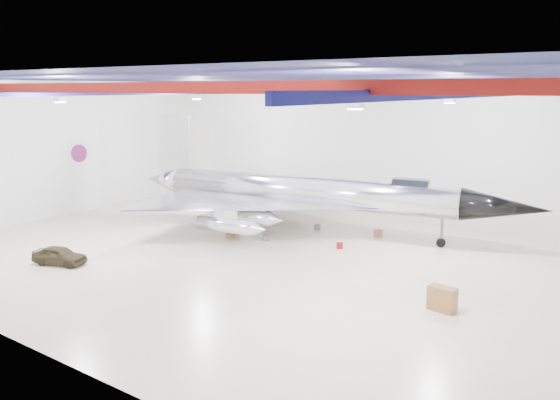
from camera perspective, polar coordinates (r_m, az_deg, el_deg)
The scene contains 15 objects.
floor at distance 34.60m, azimuth -2.92°, elevation -5.88°, with size 40.00×40.00×0.00m, color beige.
wall_back at distance 46.06m, azimuth 8.51°, elevation 5.36°, with size 40.00×40.00×0.00m, color silver.
wall_left at distance 48.19m, azimuth -22.27°, elevation 4.90°, with size 30.00×30.00×0.00m, color silver.
ceiling at distance 33.02m, azimuth -3.12°, elevation 12.65°, with size 40.00×40.00×0.00m, color #0A0F38.
ceiling_structure at distance 33.02m, azimuth -3.11°, elevation 11.47°, with size 39.50×29.50×1.08m.
wall_roundel at distance 49.30m, azimuth -20.25°, elevation 4.59°, with size 1.50×1.50×0.10m, color #B21414.
jet_aircraft at distance 39.82m, azimuth 2.56°, elevation 0.48°, with size 30.27×20.19×8.30m.
jeep at distance 35.42m, azimuth -22.05°, elevation -5.38°, with size 1.32×3.29×1.12m, color #352F1A.
desk at distance 27.33m, azimuth 16.58°, elevation -9.87°, with size 1.30×0.65×1.19m, color brown.
crate_ply at distance 38.67m, azimuth -5.22°, elevation -3.76°, with size 0.53×0.42×0.37m, color olive.
engine_drum at distance 37.96m, azimuth -1.49°, elevation -3.98°, with size 0.44×0.44×0.39m, color #59595B.
parts_bin at distance 39.68m, azimuth 10.21°, elevation -3.44°, with size 0.63×0.50×0.44m, color olive.
crate_small at distance 41.73m, azimuth -2.88°, elevation -2.66°, with size 0.36×0.29×0.25m, color #59595B.
tool_chest at distance 36.32m, azimuth 6.26°, elevation -4.76°, with size 0.44×0.44×0.40m, color maroon.
spares_box at distance 40.93m, azimuth 3.92°, elevation -2.84°, with size 0.46×0.46×0.41m, color #59595B.
Camera 1 is at (20.21, -26.11, 10.34)m, focal length 35.00 mm.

